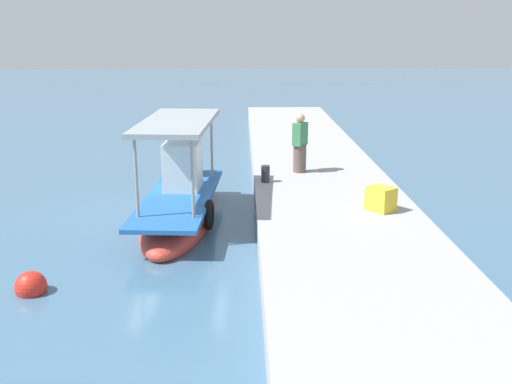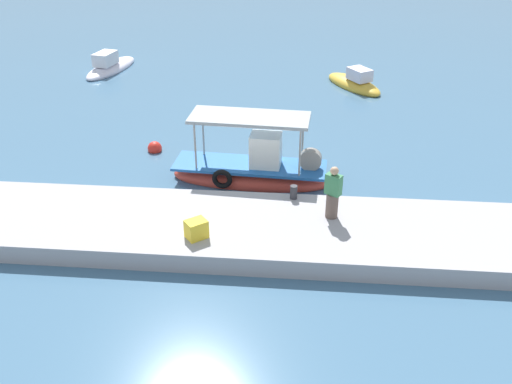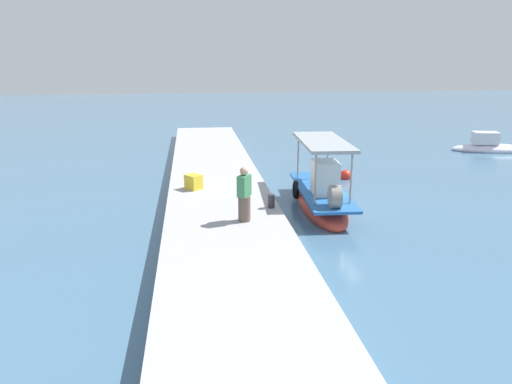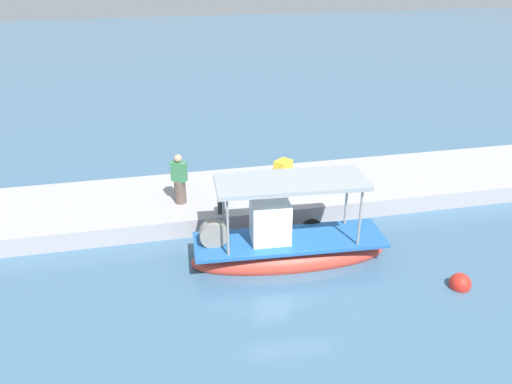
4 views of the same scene
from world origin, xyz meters
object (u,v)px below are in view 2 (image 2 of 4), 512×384
(marker_buoy, at_px, (155,148))
(fisherman_near_bollard, at_px, (333,195))
(cargo_crate, at_px, (196,229))
(mooring_bollard, at_px, (294,192))
(moored_boat_mid, at_px, (110,67))
(main_fishing_boat, at_px, (252,170))
(moored_boat_near, at_px, (354,83))

(marker_buoy, bearing_deg, fisherman_near_bollard, -38.46)
(cargo_crate, xyz_separation_m, marker_buoy, (-3.10, 7.19, -0.78))
(mooring_bollard, bearing_deg, moored_boat_mid, 125.94)
(mooring_bollard, bearing_deg, fisherman_near_bollard, -41.02)
(main_fishing_boat, xyz_separation_m, fisherman_near_bollard, (2.81, -3.27, 0.92))
(fisherman_near_bollard, bearing_deg, moored_boat_mid, 126.95)
(main_fishing_boat, bearing_deg, moored_boat_near, 68.73)
(fisherman_near_bollard, distance_m, moored_boat_near, 14.95)
(marker_buoy, xyz_separation_m, moored_boat_mid, (-5.40, 10.99, 0.09))
(fisherman_near_bollard, height_order, mooring_bollard, fisherman_near_bollard)
(main_fishing_boat, height_order, fisherman_near_bollard, main_fishing_boat)
(main_fishing_boat, relative_size, marker_buoy, 10.02)
(marker_buoy, xyz_separation_m, moored_boat_near, (8.79, 9.16, 0.09))
(fisherman_near_bollard, xyz_separation_m, marker_buoy, (-7.11, 5.65, -1.28))
(moored_boat_mid, bearing_deg, marker_buoy, -63.82)
(mooring_bollard, xyz_separation_m, marker_buoy, (-5.89, 4.59, -0.73))
(moored_boat_near, bearing_deg, fisherman_near_bollard, -96.49)
(marker_buoy, relative_size, moored_boat_near, 0.14)
(main_fishing_boat, distance_m, moored_boat_near, 12.38)
(moored_boat_near, distance_m, moored_boat_mid, 14.32)
(marker_buoy, bearing_deg, main_fishing_boat, -28.91)
(fisherman_near_bollard, distance_m, moored_boat_mid, 20.85)
(mooring_bollard, xyz_separation_m, cargo_crate, (-2.79, -2.60, 0.05))
(main_fishing_boat, xyz_separation_m, marker_buoy, (-4.30, 2.38, -0.36))
(moored_boat_mid, bearing_deg, moored_boat_near, -7.36)
(main_fishing_boat, bearing_deg, marker_buoy, 151.09)
(mooring_bollard, relative_size, cargo_crate, 0.79)
(fisherman_near_bollard, xyz_separation_m, mooring_bollard, (-1.22, 1.06, -0.55))
(main_fishing_boat, xyz_separation_m, cargo_crate, (-1.20, -4.81, 0.42))
(mooring_bollard, bearing_deg, cargo_crate, -136.96)
(mooring_bollard, xyz_separation_m, moored_boat_near, (2.90, 13.74, -0.63))
(main_fishing_boat, height_order, moored_boat_mid, main_fishing_boat)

